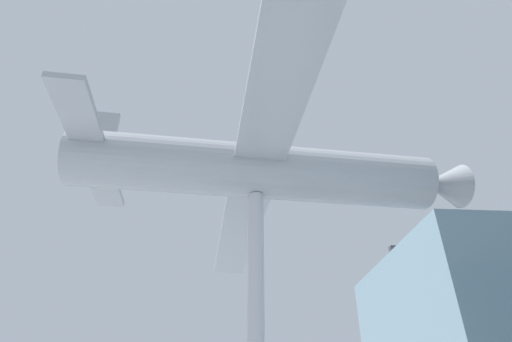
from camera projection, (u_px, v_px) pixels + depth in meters
The scene contains 2 objects.
support_pylon_central at pixel (256, 326), 10.65m from camera, with size 0.47×0.47×7.90m.
suspended_airplane at pixel (264, 171), 13.21m from camera, with size 21.94×13.66×2.73m.
Camera 1 is at (11.23, -0.74, 1.96)m, focal length 28.00 mm.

